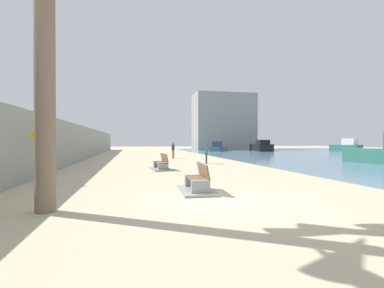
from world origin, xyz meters
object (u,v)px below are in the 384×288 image
Objects in this scene: person_standing at (173,149)px; boat_far_right at (347,147)px; bench_far at (161,166)px; boat_nearest at (261,147)px; bench_near at (197,185)px; person_walking at (206,152)px; boat_mid_bay at (218,148)px; pedestrian_sign at (39,147)px.

boat_far_right reaches higher than person_standing.
boat_nearest is at bearing 53.76° from bench_far.
bench_near is 18.29m from person_standing.
person_walking is 33.51m from boat_far_right.
bench_far is 33.16m from boat_nearest.
boat_far_right is at bearing 32.62° from person_walking.
boat_mid_bay is (10.09, 17.26, -0.32)m from person_standing.
boat_far_right is (31.58, 29.41, 0.58)m from bench_near.
bench_far is at bearing -145.70° from boat_far_right.
boat_mid_bay is at bearing 61.26° from pedestrian_sign.
bench_near is 0.39× the size of boat_mid_bay.
boat_nearest is 2.60× the size of pedestrian_sign.
boat_far_right reaches higher than bench_far.
pedestrian_sign is at bearing 152.44° from bench_near.
bench_far is 0.45× the size of boat_far_right.
boat_nearest reaches higher than person_standing.
boat_nearest is (19.09, 34.26, 0.54)m from bench_near.
person_standing is at bearing 103.10° from person_walking.
pedestrian_sign is at bearing -128.72° from boat_nearest.
person_walking reaches higher than bench_near.
person_standing is 16.95m from pedestrian_sign.
boat_mid_bay is at bearing 59.69° from person_standing.
boat_nearest is (17.33, 16.07, -0.17)m from person_standing.
person_walking is (3.35, 11.34, 0.64)m from bench_near.
boat_far_right is at bearing 42.96° from bench_near.
person_standing is 23.63m from boat_nearest.
bench_far is 1.44× the size of person_walking.
boat_far_right reaches higher than person_walking.
bench_far is at bearing 39.46° from pedestrian_sign.
person_standing is at bearing -120.31° from boat_mid_bay.
bench_near is 39.23m from boat_nearest.
person_walking is 27.80m from boat_nearest.
boat_mid_bay is at bearing 66.14° from bench_far.
person_walking is 12.42m from pedestrian_sign.
boat_nearest is at bearing -9.40° from boat_mid_bay.
boat_far_right is at bearing 34.30° from bench_far.
boat_mid_bay is at bearing 162.95° from boat_far_right.
pedestrian_sign reaches higher than bench_near.
boat_nearest reaches higher than person_walking.
boat_nearest is 1.15× the size of boat_mid_bay.
person_standing is at bearing 63.12° from pedestrian_sign.
boat_mid_bay is 2.27× the size of pedestrian_sign.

